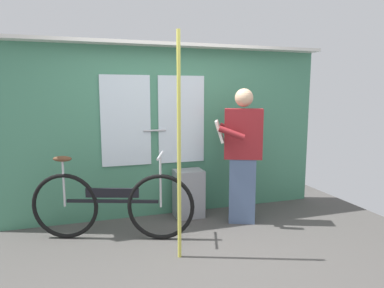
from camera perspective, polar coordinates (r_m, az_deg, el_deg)
ground_plane at (r=3.57m, az=1.43°, el=-17.89°), size 5.12×4.09×0.04m
train_door_wall at (r=4.40m, az=-3.89°, el=2.78°), size 4.12×0.28×2.16m
bicycle_near_door at (r=3.83m, az=-13.11°, el=-9.72°), size 1.67×0.69×0.93m
passenger_reading_newspaper at (r=4.15m, az=8.26°, el=-1.51°), size 0.62×0.55×1.62m
trash_bin_by_wall at (r=4.42m, az=-0.58°, el=-8.16°), size 0.36×0.28×0.60m
handrail_pole at (r=3.17m, az=-2.16°, el=-0.73°), size 0.04×0.04×2.12m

